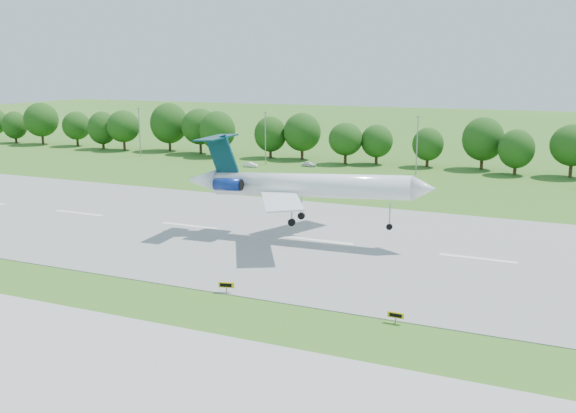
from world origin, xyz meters
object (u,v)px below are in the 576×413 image
object	(u,v)px
airliner	(297,184)
service_vehicle_b	(309,164)
taxi_sign_left	(226,285)
service_vehicle_a	(250,165)

from	to	relation	value
airliner	service_vehicle_b	xyz separation A→B (m)	(-21.53, 58.50, -6.79)
airliner	taxi_sign_left	size ratio (longest dim) A/B	20.73
airliner	service_vehicle_b	size ratio (longest dim) A/B	9.82
service_vehicle_b	airliner	bearing A→B (deg)	-149.26
taxi_sign_left	service_vehicle_a	size ratio (longest dim) A/B	0.50
taxi_sign_left	service_vehicle_b	distance (m)	83.69
taxi_sign_left	service_vehicle_a	xyz separation A→B (m)	(-34.85, 74.49, -0.30)
service_vehicle_a	service_vehicle_b	xyz separation A→B (m)	(11.88, 5.99, 0.04)
service_vehicle_a	taxi_sign_left	bearing A→B (deg)	-157.04
airliner	service_vehicle_a	xyz separation A→B (m)	(-33.41, 52.52, -6.84)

